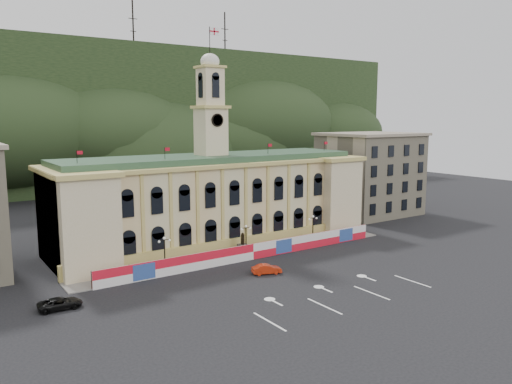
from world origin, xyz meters
TOP-DOWN VIEW (x-y plane):
  - ground at (0.00, 0.00)m, footprint 260.00×260.00m
  - lane_markings at (0.00, -5.00)m, footprint 26.00×10.00m
  - hill_ridge at (0.03, 121.99)m, footprint 230.00×80.00m
  - city_hall at (0.00, 27.63)m, footprint 56.20×17.60m
  - side_building_right at (43.00, 30.93)m, footprint 21.00×17.00m
  - hoarding_fence at (0.06, 15.07)m, footprint 50.00×0.44m
  - pavement at (0.00, 17.75)m, footprint 56.00×5.50m
  - statue at (0.00, 18.00)m, footprint 1.40×1.40m
  - lamp_left at (-14.00, 17.00)m, footprint 1.96×0.44m
  - lamp_center at (0.00, 17.00)m, footprint 1.96×0.44m
  - lamp_right at (14.00, 17.00)m, footprint 1.96×0.44m
  - red_sedan at (-2.50, 7.84)m, footprint 4.11×5.16m
  - black_suv at (-30.00, 10.64)m, footprint 2.81×5.20m

SIDE VIEW (x-z plane):
  - ground at x=0.00m, z-range 0.00..0.00m
  - lane_markings at x=0.00m, z-range -0.01..0.01m
  - pavement at x=0.00m, z-range 0.00..0.16m
  - black_suv at x=-30.00m, z-range 0.00..1.38m
  - red_sedan at x=-2.50m, z-range 0.00..1.40m
  - statue at x=0.00m, z-range -0.67..3.05m
  - hoarding_fence at x=0.06m, z-range 0.00..2.50m
  - lamp_left at x=-14.00m, z-range 0.50..5.65m
  - lamp_center at x=0.00m, z-range 0.50..5.65m
  - lamp_right at x=14.00m, z-range 0.50..5.65m
  - city_hall at x=0.00m, z-range -10.70..26.40m
  - side_building_right at x=43.00m, z-range 0.03..18.63m
  - hill_ridge at x=0.03m, z-range -12.52..51.48m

